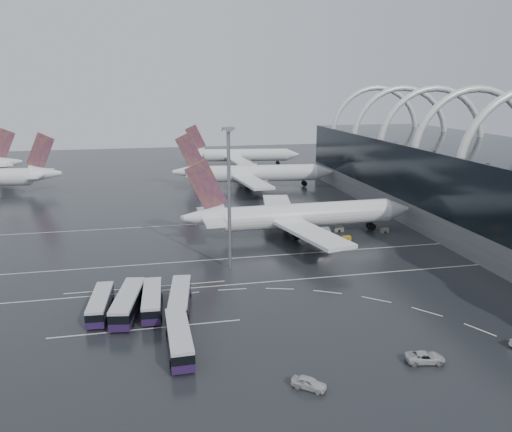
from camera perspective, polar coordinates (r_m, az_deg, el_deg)
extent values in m
plane|color=black|center=(94.22, 2.45, -6.97)|extent=(420.00, 420.00, 0.00)
cube|color=slate|center=(138.02, 26.00, -0.13)|extent=(42.00, 160.00, 6.00)
cube|color=black|center=(136.07, 26.47, 3.95)|extent=(42.00, 160.00, 14.00)
torus|color=white|center=(139.30, 23.38, 6.59)|extent=(33.80, 1.80, 33.80)
torus|color=white|center=(155.08, 19.37, 7.67)|extent=(33.80, 1.80, 33.80)
torus|color=white|center=(171.52, 16.10, 8.51)|extent=(33.80, 1.80, 33.80)
torus|color=white|center=(188.44, 13.39, 9.19)|extent=(33.80, 1.80, 33.80)
cube|color=silver|center=(92.42, 2.76, -7.41)|extent=(120.00, 0.25, 0.01)
cube|color=silver|center=(105.14, 0.82, -4.61)|extent=(120.00, 0.25, 0.01)
cube|color=silver|center=(131.37, -1.88, -0.66)|extent=(120.00, 0.25, 0.01)
cube|color=silver|center=(77.05, -12.40, -12.48)|extent=(28.00, 0.25, 0.01)
cube|color=silver|center=(91.61, -12.40, -7.96)|extent=(28.00, 0.25, 0.01)
cylinder|color=white|center=(119.15, 5.98, 0.14)|extent=(40.94, 6.85, 5.67)
cone|color=white|center=(128.71, 15.82, 0.75)|extent=(6.02, 5.83, 5.67)
cone|color=white|center=(113.14, -6.16, -0.14)|extent=(9.93, 5.95, 5.67)
cube|color=#4D1762|center=(111.65, -5.77, 3.48)|extent=(9.42, 0.86, 12.01)
cube|color=white|center=(113.40, -5.18, -0.08)|extent=(4.90, 17.70, 0.49)
cube|color=white|center=(106.96, 6.18, -1.88)|extent=(12.41, 25.34, 0.78)
cube|color=white|center=(129.39, 2.54, 1.11)|extent=(11.11, 25.25, 0.78)
cylinder|color=gray|center=(111.51, 6.98, -2.16)|extent=(5.47, 3.48, 3.32)
cylinder|color=gray|center=(127.48, 4.23, 0.06)|extent=(5.47, 3.48, 3.32)
cube|color=black|center=(118.97, 4.16, -1.79)|extent=(11.90, 6.59, 2.15)
cylinder|color=white|center=(174.87, 0.39, 4.91)|extent=(40.47, 9.48, 5.77)
cone|color=white|center=(179.11, 7.75, 5.01)|extent=(6.48, 6.30, 5.77)
cone|color=white|center=(173.47, -7.87, 5.03)|extent=(10.44, 6.67, 5.77)
cube|color=#4D1762|center=(172.38, -7.63, 7.45)|extent=(9.60, 1.49, 12.23)
cube|color=white|center=(173.43, -7.22, 5.05)|extent=(6.13, 18.25, 0.50)
cube|color=white|center=(162.37, -0.47, 3.94)|extent=(9.80, 25.51, 0.80)
cube|color=white|center=(186.74, -1.30, 5.35)|extent=(14.06, 25.81, 0.80)
cylinder|color=gray|center=(166.44, 0.43, 3.58)|extent=(5.76, 3.88, 3.38)
cylinder|color=gray|center=(183.92, -0.26, 4.64)|extent=(5.76, 3.88, 3.38)
cube|color=black|center=(175.15, -0.91, 3.60)|extent=(12.48, 7.45, 2.19)
cylinder|color=white|center=(223.75, -1.20, 6.98)|extent=(36.86, 10.37, 5.44)
cone|color=white|center=(225.80, 4.18, 7.02)|extent=(6.32, 6.16, 5.44)
cone|color=white|center=(223.64, -7.12, 7.11)|extent=(10.03, 6.67, 5.44)
cube|color=#4D1762|center=(222.80, -6.93, 8.89)|extent=(9.03, 1.79, 11.53)
cube|color=white|center=(223.55, -6.64, 7.12)|extent=(6.49, 17.30, 0.47)
cube|color=white|center=(212.07, -2.05, 6.40)|extent=(8.25, 23.86, 0.75)
cube|color=white|center=(235.28, -2.27, 7.22)|extent=(14.14, 24.28, 0.75)
cylinder|color=gray|center=(215.68, -1.33, 6.09)|extent=(5.55, 3.86, 3.19)
cylinder|color=gray|center=(232.37, -1.54, 6.71)|extent=(5.55, 3.86, 3.19)
cube|color=black|center=(224.13, -2.16, 6.02)|extent=(11.97, 7.48, 2.06)
cone|color=white|center=(182.05, -22.87, 4.51)|extent=(10.74, 6.96, 5.89)
cube|color=#4D1762|center=(181.33, -23.41, 6.83)|extent=(9.79, 1.67, 12.49)
cube|color=white|center=(182.66, -23.48, 4.48)|extent=(6.53, 18.67, 0.51)
cone|color=white|center=(215.79, -26.45, 5.49)|extent=(11.26, 9.06, 5.70)
cube|color=#4D1762|center=(214.81, -26.93, 7.37)|extent=(8.95, 4.22, 12.07)
cube|color=white|center=(215.52, -26.97, 5.43)|extent=(10.93, 18.00, 0.49)
cube|color=#28123B|center=(83.25, -17.31, -10.06)|extent=(3.40, 12.16, 1.02)
cube|color=black|center=(82.80, -17.37, -9.36)|extent=(3.44, 11.93, 1.20)
cube|color=silver|center=(82.48, -17.41, -8.85)|extent=(3.40, 12.16, 0.42)
cylinder|color=black|center=(79.76, -16.76, -11.44)|extent=(0.38, 0.94, 0.92)
cylinder|color=black|center=(80.19, -18.61, -11.44)|extent=(0.38, 0.94, 0.92)
cylinder|color=black|center=(86.68, -16.07, -9.22)|extent=(0.38, 0.94, 0.92)
cylinder|color=black|center=(87.07, -17.77, -9.24)|extent=(0.38, 0.94, 0.92)
cube|color=#28123B|center=(81.94, -14.39, -10.16)|extent=(5.23, 14.04, 1.16)
cube|color=black|center=(81.43, -14.45, -9.35)|extent=(5.24, 13.78, 1.37)
cube|color=silver|center=(81.06, -14.49, -8.75)|extent=(5.23, 14.04, 0.48)
cylinder|color=black|center=(77.95, -13.93, -11.81)|extent=(0.53, 1.10, 1.06)
cylinder|color=black|center=(78.57, -16.08, -11.74)|extent=(0.53, 1.10, 1.06)
cylinder|color=black|center=(85.76, -12.82, -9.21)|extent=(0.53, 1.10, 1.06)
cylinder|color=black|center=(86.33, -14.77, -9.18)|extent=(0.53, 1.10, 1.06)
cube|color=#28123B|center=(82.38, -11.76, -9.92)|extent=(3.30, 12.70, 1.07)
cube|color=black|center=(81.91, -11.80, -9.18)|extent=(3.35, 12.45, 1.26)
cube|color=silver|center=(81.58, -11.83, -8.63)|extent=(3.30, 12.70, 0.44)
cylinder|color=black|center=(78.84, -10.83, -11.35)|extent=(0.38, 0.98, 0.97)
cylinder|color=black|center=(78.98, -12.83, -11.41)|extent=(0.38, 0.98, 0.97)
cylinder|color=black|center=(86.17, -10.76, -9.01)|extent=(0.38, 0.98, 0.97)
cylinder|color=black|center=(86.29, -12.58, -9.08)|extent=(0.38, 0.98, 0.97)
cube|color=#28123B|center=(81.97, -8.66, -9.87)|extent=(4.50, 13.41, 1.11)
cube|color=black|center=(81.47, -8.69, -9.09)|extent=(4.53, 13.15, 1.31)
cube|color=silver|center=(81.12, -8.71, -8.52)|extent=(4.50, 13.41, 0.46)
cylinder|color=black|center=(78.25, -7.78, -11.40)|extent=(0.47, 1.05, 1.01)
cylinder|color=black|center=(78.46, -9.87, -11.42)|extent=(0.47, 1.05, 1.01)
cylinder|color=black|center=(85.89, -7.53, -8.94)|extent=(0.47, 1.05, 1.01)
cylinder|color=black|center=(86.07, -9.43, -8.96)|extent=(0.47, 1.05, 1.01)
cube|color=#28123B|center=(70.31, -8.76, -14.26)|extent=(3.19, 13.19, 1.11)
cube|color=black|center=(69.74, -8.80, -13.39)|extent=(3.25, 12.92, 1.31)
cube|color=silver|center=(69.33, -8.83, -12.74)|extent=(3.19, 13.19, 0.45)
cylinder|color=black|center=(66.96, -7.20, -16.18)|extent=(0.37, 1.02, 1.01)
cylinder|color=black|center=(66.81, -9.70, -16.37)|extent=(0.37, 1.02, 1.01)
cylinder|color=black|center=(74.28, -7.91, -12.91)|extent=(0.37, 1.02, 1.01)
cylinder|color=black|center=(74.14, -10.13, -13.06)|extent=(0.37, 1.02, 1.01)
imported|color=silver|center=(70.50, 18.76, -15.04)|extent=(5.35, 3.14, 1.40)
imported|color=silver|center=(62.39, 6.06, -18.45)|extent=(4.39, 3.92, 1.44)
cylinder|color=gray|center=(94.66, -3.08, 1.62)|extent=(0.67, 0.67, 26.75)
cube|color=gray|center=(92.54, -3.20, 9.89)|extent=(2.10, 2.10, 0.76)
cube|color=white|center=(92.57, -3.20, 9.71)|extent=(1.91, 1.91, 0.38)
cube|color=#B88518|center=(117.31, 10.30, -2.52)|extent=(1.88, 1.11, 1.03)
cube|color=slate|center=(124.26, 9.39, -1.44)|extent=(2.37, 1.40, 1.29)
cube|color=slate|center=(125.65, 14.47, -1.59)|extent=(1.97, 1.17, 1.08)
cube|color=#B88518|center=(124.28, 4.04, -1.32)|extent=(2.02, 1.20, 1.10)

